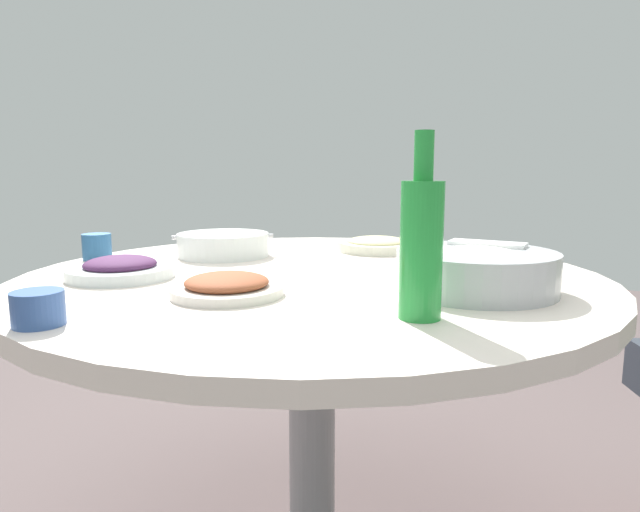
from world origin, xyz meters
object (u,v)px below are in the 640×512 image
object	(u,v)px
round_dining_table	(312,308)
dish_stirfry	(228,286)
dish_eggplant	(121,269)
tea_cup_far	(38,308)
tea_cup_near	(97,247)
soup_bowl	(223,245)
green_bottle	(421,245)
dish_noodles	(377,244)
rice_bowl	(476,270)

from	to	relation	value
round_dining_table	dish_stirfry	size ratio (longest dim) A/B	6.14
dish_eggplant	tea_cup_far	bearing A→B (deg)	35.30
tea_cup_near	soup_bowl	bearing A→B (deg)	134.99
soup_bowl	tea_cup_near	size ratio (longest dim) A/B	3.37
round_dining_table	dish_stirfry	world-z (taller)	dish_stirfry
dish_eggplant	green_bottle	world-z (taller)	green_bottle
tea_cup_near	dish_noodles	bearing A→B (deg)	136.07
soup_bowl	tea_cup_near	xyz separation A→B (m)	(0.23, -0.23, 0.00)
green_bottle	rice_bowl	bearing A→B (deg)	177.96
dish_stirfry	round_dining_table	bearing A→B (deg)	-179.54
dish_eggplant	dish_stirfry	bearing A→B (deg)	90.83
round_dining_table	green_bottle	world-z (taller)	green_bottle
dish_noodles	dish_stirfry	xyz separation A→B (m)	(0.66, 0.04, -0.00)
rice_bowl	dish_stirfry	xyz separation A→B (m)	(0.29, -0.37, -0.02)
soup_bowl	dish_stirfry	size ratio (longest dim) A/B	1.16
tea_cup_far	dish_eggplant	bearing A→B (deg)	-144.70
dish_eggplant	dish_noodles	bearing A→B (deg)	157.78
dish_eggplant	dish_stirfry	distance (m)	0.31
dish_stirfry	tea_cup_near	world-z (taller)	tea_cup_near
round_dining_table	dish_eggplant	distance (m)	0.43
rice_bowl	dish_noodles	xyz separation A→B (m)	(-0.36, -0.41, -0.02)
tea_cup_far	green_bottle	bearing A→B (deg)	128.00
dish_stirfry	tea_cup_near	xyz separation A→B (m)	(-0.11, -0.57, 0.02)
soup_bowl	tea_cup_far	distance (m)	0.69
dish_noodles	green_bottle	world-z (taller)	green_bottle
dish_eggplant	round_dining_table	bearing A→B (deg)	132.18
dish_noodles	tea_cup_far	distance (m)	0.96
dish_noodles	soup_bowl	bearing A→B (deg)	-43.12
dish_stirfry	green_bottle	size ratio (longest dim) A/B	0.73
soup_bowl	green_bottle	xyz separation A→B (m)	(0.29, 0.70, 0.09)
round_dining_table	tea_cup_far	world-z (taller)	tea_cup_far
rice_bowl	dish_eggplant	bearing A→B (deg)	-66.30
soup_bowl	dish_noodles	bearing A→B (deg)	136.88
rice_bowl	tea_cup_near	bearing A→B (deg)	-79.01
tea_cup_far	rice_bowl	bearing A→B (deg)	142.07
rice_bowl	round_dining_table	bearing A→B (deg)	-87.08
tea_cup_near	tea_cup_far	distance (m)	0.63
dish_noodles	tea_cup_far	world-z (taller)	tea_cup_far
green_bottle	tea_cup_far	world-z (taller)	green_bottle
dish_noodles	green_bottle	size ratio (longest dim) A/B	0.79
rice_bowl	soup_bowl	size ratio (longest dim) A/B	1.25
dish_stirfry	dish_noodles	bearing A→B (deg)	-176.50
soup_bowl	green_bottle	size ratio (longest dim) A/B	0.84
dish_eggplant	green_bottle	bearing A→B (deg)	94.88
dish_eggplant	tea_cup_near	size ratio (longest dim) A/B	3.14
dish_stirfry	tea_cup_far	bearing A→B (deg)	-17.76
round_dining_table	tea_cup_near	world-z (taller)	tea_cup_near
round_dining_table	rice_bowl	xyz separation A→B (m)	(-0.02, 0.37, 0.12)
rice_bowl	tea_cup_near	world-z (taller)	rice_bowl
round_dining_table	tea_cup_near	bearing A→B (deg)	-73.89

